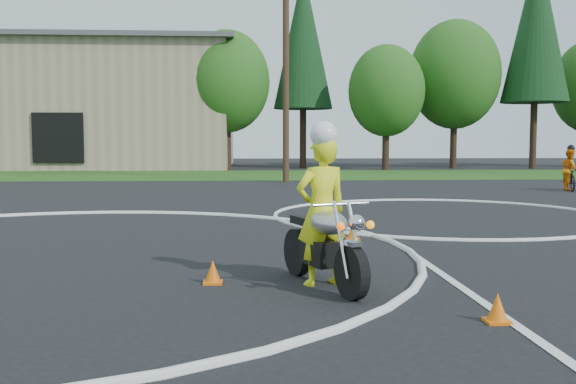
{
  "coord_description": "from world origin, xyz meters",
  "views": [
    {
      "loc": [
        3.41,
        -7.16,
        1.8
      ],
      "look_at": [
        3.93,
        1.65,
        1.1
      ],
      "focal_mm": 40.0,
      "sensor_mm": 36.0,
      "label": 1
    }
  ],
  "objects": [
    {
      "name": "course_markings",
      "position": [
        2.17,
        4.35,
        0.01
      ],
      "size": [
        19.05,
        19.05,
        0.12
      ],
      "color": "silver",
      "rests_on": "ground"
    },
    {
      "name": "rider_second_grp",
      "position": [
        15.07,
        15.52,
        0.59
      ],
      "size": [
        1.07,
        1.84,
        1.68
      ],
      "rotation": [
        0.0,
        0.0,
        -0.28
      ],
      "color": "black",
      "rests_on": "ground"
    },
    {
      "name": "traffic_cones",
      "position": [
        3.98,
        3.4,
        0.14
      ],
      "size": [
        19.41,
        13.96,
        0.3
      ],
      "color": "orange",
      "rests_on": "ground"
    },
    {
      "name": "rider_primary_grp",
      "position": [
        4.3,
        0.75,
        0.99
      ],
      "size": [
        0.79,
        0.65,
        2.05
      ],
      "rotation": [
        0.0,
        0.0,
        0.36
      ],
      "color": "yellow",
      "rests_on": "ground"
    },
    {
      "name": "treeline",
      "position": [
        14.78,
        34.61,
        6.62
      ],
      "size": [
        38.2,
        8.1,
        14.52
      ],
      "color": "#382619",
      "rests_on": "ground"
    },
    {
      "name": "utility_poles",
      "position": [
        5.0,
        21.0,
        5.2
      ],
      "size": [
        41.6,
        1.12,
        10.0
      ],
      "color": "#473321",
      "rests_on": "ground"
    },
    {
      "name": "primary_motorcycle",
      "position": [
        4.32,
        0.61,
        0.54
      ],
      "size": [
        0.94,
        2.01,
        1.1
      ],
      "rotation": [
        0.0,
        0.0,
        0.36
      ],
      "color": "black",
      "rests_on": "ground"
    },
    {
      "name": "grass_strip",
      "position": [
        0.0,
        27.0,
        0.01
      ],
      "size": [
        120.0,
        10.0,
        0.02
      ],
      "primitive_type": "cube",
      "color": "#1E4714",
      "rests_on": "ground"
    }
  ]
}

